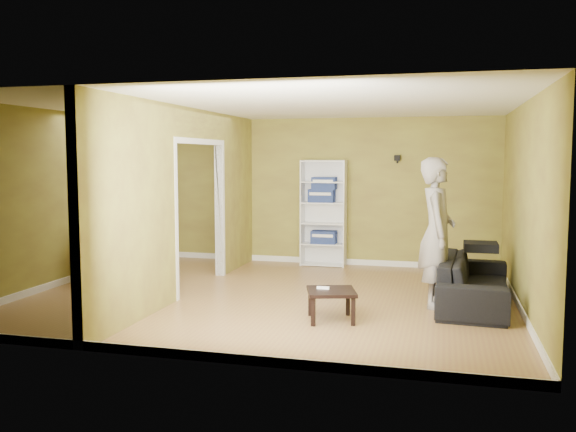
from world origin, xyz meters
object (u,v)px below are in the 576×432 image
Objects in this scene: coffee_table at (331,294)px; dining_table at (123,238)px; person at (437,220)px; bookshelf at (324,213)px; chair_near at (108,257)px; chair_far at (146,245)px; chair_left at (80,249)px; sofa at (475,274)px.

dining_table reaches higher than coffee_table.
person is 3.27m from bookshelf.
chair_near is (-3.48, 0.93, 0.15)m from coffee_table.
chair_far is at bearing -151.89° from bookshelf.
person reaches higher than chair_left.
person is 5.52m from chair_left.
dining_table is at bearing 90.37° from sofa.
bookshelf is 3.49m from dining_table.
chair_far is (-5.17, 0.98, 0.06)m from sofa.
chair_left is (-4.29, 1.46, 0.17)m from coffee_table.
coffee_table is 4.53m from chair_left.
sofa is 2.25× the size of chair_left.
person is 2.35× the size of chair_left.
chair_near reaches higher than sofa.
sofa is at bearing 5.14° from chair_near.
chair_left is (-5.46, 0.44, -0.64)m from person.
sofa is 5.26m from chair_far.
chair_left is (-5.95, 0.26, 0.07)m from sofa.
bookshelf is at bearing 49.27° from sofa.
chair_near is at bearing 164.97° from coffee_table.
sofa is at bearing 169.99° from chair_far.
person is 1.76m from coffee_table.
coffee_table is at bearing 129.06° from person.
bookshelf reaches higher than coffee_table.
sofa is 0.96× the size of person.
bookshelf reaches higher than dining_table.
chair_left is at bearing -174.50° from dining_table.
person is at bearing -52.91° from bookshelf.
bookshelf is 3.77m from coffee_table.
coffee_table is 3.60m from chair_near.
person is at bearing 113.94° from sofa.
chair_near is at bearing 92.21° from chair_far.
bookshelf reaches higher than chair_far.
bookshelf is (-2.46, 2.43, 0.52)m from sofa.
bookshelf is at bearing 141.42° from chair_left.
chair_left reaches higher than coffee_table.
chair_near is (0.81, -0.53, -0.02)m from chair_left.
bookshelf is 1.95× the size of chair_left.
bookshelf reaches higher than chair_near.
sofa is at bearing 35.90° from coffee_table.
coffee_table is at bearing -23.20° from dining_table.
bookshelf reaches higher than chair_left.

